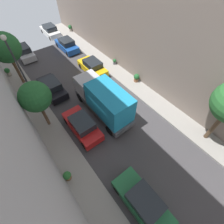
% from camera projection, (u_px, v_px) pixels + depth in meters
% --- Properties ---
extents(ground, '(32.00, 32.00, 0.00)m').
position_uv_depth(ground, '(108.00, 117.00, 15.32)').
color(ground, '#423F42').
extents(sidewalk_left, '(2.00, 44.00, 0.15)m').
position_uv_depth(sidewalk_left, '(61.00, 145.00, 13.33)').
color(sidewalk_left, gray).
rests_on(sidewalk_left, ground).
extents(sidewalk_right, '(2.00, 44.00, 0.15)m').
position_uv_depth(sidewalk_right, '(146.00, 94.00, 17.20)').
color(sidewalk_right, gray).
rests_on(sidewalk_right, ground).
extents(parked_car_left_2, '(1.78, 4.20, 1.57)m').
position_uv_depth(parked_car_left_2, '(143.00, 202.00, 10.10)').
color(parked_car_left_2, '#1E6638').
rests_on(parked_car_left_2, ground).
extents(parked_car_left_3, '(1.78, 4.20, 1.57)m').
position_uv_depth(parked_car_left_3, '(82.00, 126.00, 13.80)').
color(parked_car_left_3, red).
rests_on(parked_car_left_3, ground).
extents(parked_car_left_4, '(1.78, 4.20, 1.57)m').
position_uv_depth(parked_car_left_4, '(52.00, 87.00, 16.90)').
color(parked_car_left_4, black).
rests_on(parked_car_left_4, ground).
extents(parked_car_left_5, '(1.78, 4.20, 1.57)m').
position_uv_depth(parked_car_left_5, '(24.00, 52.00, 21.32)').
color(parked_car_left_5, silver).
rests_on(parked_car_left_5, ground).
extents(parked_car_right_1, '(1.78, 4.20, 1.57)m').
position_uv_depth(parked_car_right_1, '(93.00, 67.00, 19.20)').
color(parked_car_right_1, gold).
rests_on(parked_car_right_1, ground).
extents(parked_car_right_2, '(1.78, 4.20, 1.57)m').
position_uv_depth(parked_car_right_2, '(67.00, 45.00, 22.49)').
color(parked_car_right_2, '#194799').
rests_on(parked_car_right_2, ground).
extents(parked_car_right_3, '(1.78, 4.20, 1.57)m').
position_uv_depth(parked_car_right_3, '(50.00, 31.00, 25.30)').
color(parked_car_right_3, white).
rests_on(parked_car_right_3, ground).
extents(delivery_truck, '(2.26, 6.60, 3.38)m').
position_uv_depth(delivery_truck, '(104.00, 100.00, 14.26)').
color(delivery_truck, '#4C4C51').
rests_on(delivery_truck, ground).
extents(street_tree_0, '(2.39, 2.39, 4.66)m').
position_uv_depth(street_tree_0, '(35.00, 97.00, 11.97)').
color(street_tree_0, brown).
rests_on(street_tree_0, sidewalk_left).
extents(street_tree_2, '(2.85, 2.85, 5.57)m').
position_uv_depth(street_tree_2, '(5.00, 48.00, 15.16)').
color(street_tree_2, brown).
rests_on(street_tree_2, sidewalk_left).
extents(potted_plant_0, '(0.59, 0.59, 0.94)m').
position_uv_depth(potted_plant_0, '(8.00, 71.00, 18.73)').
color(potted_plant_0, '#B2A899').
rests_on(potted_plant_0, sidewalk_left).
extents(potted_plant_2, '(0.57, 0.57, 0.94)m').
position_uv_depth(potted_plant_2, '(70.00, 28.00, 26.10)').
color(potted_plant_2, '#B2A899').
rests_on(potted_plant_2, sidewalk_right).
extents(potted_plant_3, '(0.57, 0.57, 0.82)m').
position_uv_depth(potted_plant_3, '(67.00, 176.00, 11.25)').
color(potted_plant_3, brown).
rests_on(potted_plant_3, sidewalk_left).
extents(potted_plant_4, '(0.42, 0.42, 0.71)m').
position_uv_depth(potted_plant_4, '(115.00, 61.00, 20.27)').
color(potted_plant_4, slate).
rests_on(potted_plant_4, sidewalk_right).
extents(potted_plant_5, '(0.63, 0.63, 0.97)m').
position_uv_depth(potted_plant_5, '(136.00, 77.00, 18.00)').
color(potted_plant_5, brown).
rests_on(potted_plant_5, sidewalk_right).
extents(lamp_post, '(0.44, 0.44, 6.34)m').
position_uv_depth(lamp_post, '(16.00, 61.00, 13.84)').
color(lamp_post, '#333338').
rests_on(lamp_post, sidewalk_left).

